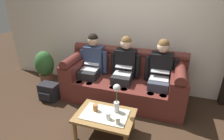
{
  "coord_description": "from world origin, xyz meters",
  "views": [
    {
      "loc": [
        0.75,
        -1.83,
        1.99
      ],
      "look_at": [
        -0.12,
        0.79,
        0.74
      ],
      "focal_mm": 29.15,
      "sensor_mm": 36.0,
      "label": 1
    }
  ],
  "objects_px": {
    "person_left": "(92,63)",
    "potted_plant": "(45,67)",
    "cup_far_center": "(118,120)",
    "person_right": "(160,72)",
    "cup_near_right": "(108,116)",
    "flower_vase": "(117,97)",
    "backpack_left": "(49,92)",
    "person_middle": "(124,67)",
    "cup_near_left": "(95,108)",
    "couch": "(124,81)",
    "coffee_table": "(105,117)"
  },
  "relations": [
    {
      "from": "cup_near_right",
      "to": "backpack_left",
      "type": "distance_m",
      "value": 1.57
    },
    {
      "from": "flower_vase",
      "to": "backpack_left",
      "type": "xyz_separation_m",
      "value": [
        -1.48,
        0.43,
        -0.44
      ]
    },
    {
      "from": "person_left",
      "to": "person_right",
      "type": "xyz_separation_m",
      "value": [
        1.3,
        -0.0,
        0.0
      ]
    },
    {
      "from": "cup_near_left",
      "to": "coffee_table",
      "type": "bearing_deg",
      "value": -12.19
    },
    {
      "from": "person_middle",
      "to": "cup_far_center",
      "type": "bearing_deg",
      "value": -79.06
    },
    {
      "from": "person_middle",
      "to": "cup_far_center",
      "type": "xyz_separation_m",
      "value": [
        0.23,
        -1.18,
        -0.24
      ]
    },
    {
      "from": "backpack_left",
      "to": "cup_far_center",
      "type": "bearing_deg",
      "value": -22.93
    },
    {
      "from": "couch",
      "to": "flower_vase",
      "type": "xyz_separation_m",
      "value": [
        0.14,
        -0.94,
        0.24
      ]
    },
    {
      "from": "person_left",
      "to": "potted_plant",
      "type": "distance_m",
      "value": 1.15
    },
    {
      "from": "cup_near_right",
      "to": "potted_plant",
      "type": "xyz_separation_m",
      "value": [
        -1.86,
        1.13,
        0.01
      ]
    },
    {
      "from": "person_left",
      "to": "person_right",
      "type": "distance_m",
      "value": 1.3
    },
    {
      "from": "cup_near_right",
      "to": "cup_far_center",
      "type": "distance_m",
      "value": 0.16
    },
    {
      "from": "couch",
      "to": "cup_near_right",
      "type": "xyz_separation_m",
      "value": [
        0.08,
        -1.14,
        0.05
      ]
    },
    {
      "from": "person_right",
      "to": "cup_near_right",
      "type": "bearing_deg",
      "value": -116.66
    },
    {
      "from": "person_right",
      "to": "flower_vase",
      "type": "xyz_separation_m",
      "value": [
        -0.51,
        -0.94,
        -0.05
      ]
    },
    {
      "from": "person_right",
      "to": "flower_vase",
      "type": "bearing_deg",
      "value": -118.51
    },
    {
      "from": "person_right",
      "to": "potted_plant",
      "type": "xyz_separation_m",
      "value": [
        -2.43,
        -0.0,
        -0.23
      ]
    },
    {
      "from": "potted_plant",
      "to": "person_middle",
      "type": "bearing_deg",
      "value": 0.14
    },
    {
      "from": "cup_far_center",
      "to": "potted_plant",
      "type": "relative_size",
      "value": 0.12
    },
    {
      "from": "couch",
      "to": "person_right",
      "type": "xyz_separation_m",
      "value": [
        0.65,
        -0.0,
        0.29
      ]
    },
    {
      "from": "couch",
      "to": "person_left",
      "type": "relative_size",
      "value": 1.82
    },
    {
      "from": "person_left",
      "to": "person_middle",
      "type": "height_order",
      "value": "same"
    },
    {
      "from": "person_right",
      "to": "flower_vase",
      "type": "relative_size",
      "value": 2.76
    },
    {
      "from": "person_left",
      "to": "cup_far_center",
      "type": "height_order",
      "value": "person_left"
    },
    {
      "from": "person_left",
      "to": "potted_plant",
      "type": "height_order",
      "value": "person_left"
    },
    {
      "from": "couch",
      "to": "person_middle",
      "type": "xyz_separation_m",
      "value": [
        0.0,
        -0.0,
        0.29
      ]
    },
    {
      "from": "couch",
      "to": "flower_vase",
      "type": "relative_size",
      "value": 5.02
    },
    {
      "from": "person_middle",
      "to": "cup_near_left",
      "type": "height_order",
      "value": "person_middle"
    },
    {
      "from": "cup_far_center",
      "to": "potted_plant",
      "type": "distance_m",
      "value": 2.33
    },
    {
      "from": "flower_vase",
      "to": "cup_near_right",
      "type": "height_order",
      "value": "flower_vase"
    },
    {
      "from": "couch",
      "to": "person_left",
      "type": "xyz_separation_m",
      "value": [
        -0.65,
        -0.0,
        0.29
      ]
    },
    {
      "from": "coffee_table",
      "to": "cup_near_left",
      "type": "relative_size",
      "value": 8.45
    },
    {
      "from": "cup_near_right",
      "to": "backpack_left",
      "type": "height_order",
      "value": "cup_near_right"
    },
    {
      "from": "person_right",
      "to": "coffee_table",
      "type": "bearing_deg",
      "value": -121.7
    },
    {
      "from": "person_right",
      "to": "potted_plant",
      "type": "bearing_deg",
      "value": -179.9
    },
    {
      "from": "person_middle",
      "to": "coffee_table",
      "type": "height_order",
      "value": "person_middle"
    },
    {
      "from": "flower_vase",
      "to": "couch",
      "type": "bearing_deg",
      "value": 98.34
    },
    {
      "from": "person_left",
      "to": "cup_far_center",
      "type": "distance_m",
      "value": 1.49
    },
    {
      "from": "cup_far_center",
      "to": "backpack_left",
      "type": "height_order",
      "value": "cup_far_center"
    },
    {
      "from": "flower_vase",
      "to": "backpack_left",
      "type": "distance_m",
      "value": 1.61
    },
    {
      "from": "cup_near_left",
      "to": "backpack_left",
      "type": "relative_size",
      "value": 0.28
    },
    {
      "from": "person_left",
      "to": "potted_plant",
      "type": "xyz_separation_m",
      "value": [
        -1.13,
        -0.0,
        -0.23
      ]
    },
    {
      "from": "person_right",
      "to": "backpack_left",
      "type": "distance_m",
      "value": 2.12
    },
    {
      "from": "flower_vase",
      "to": "person_right",
      "type": "bearing_deg",
      "value": 61.49
    },
    {
      "from": "potted_plant",
      "to": "cup_far_center",
      "type": "bearing_deg",
      "value": -30.37
    },
    {
      "from": "cup_near_left",
      "to": "cup_far_center",
      "type": "relative_size",
      "value": 1.01
    },
    {
      "from": "person_right",
      "to": "cup_near_left",
      "type": "bearing_deg",
      "value": -128.46
    },
    {
      "from": "person_left",
      "to": "potted_plant",
      "type": "bearing_deg",
      "value": -179.76
    },
    {
      "from": "person_right",
      "to": "potted_plant",
      "type": "relative_size",
      "value": 1.57
    },
    {
      "from": "person_left",
      "to": "cup_far_center",
      "type": "relative_size",
      "value": 12.55
    }
  ]
}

